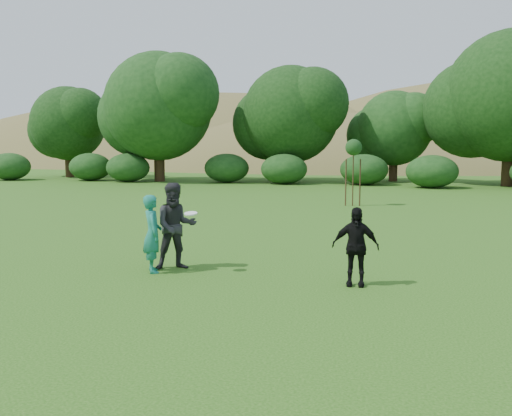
{
  "coord_description": "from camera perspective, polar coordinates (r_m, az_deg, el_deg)",
  "views": [
    {
      "loc": [
        3.33,
        -10.37,
        2.66
      ],
      "look_at": [
        0.0,
        3.0,
        1.1
      ],
      "focal_mm": 40.0,
      "sensor_mm": 36.0,
      "label": 1
    }
  ],
  "objects": [
    {
      "name": "player_grey",
      "position": [
        12.19,
        -8.04,
        -1.8
      ],
      "size": [
        1.13,
        1.05,
        1.84
      ],
      "primitive_type": "imported",
      "rotation": [
        0.0,
        0.0,
        0.53
      ],
      "color": "#28282A",
      "rests_on": "ground"
    },
    {
      "name": "ground",
      "position": [
        11.21,
        -3.74,
        -7.29
      ],
      "size": [
        120.0,
        120.0,
        0.0
      ],
      "primitive_type": "plane",
      "color": "#19470C",
      "rests_on": "ground"
    },
    {
      "name": "tree_row",
      "position": [
        39.11,
        14.02,
        9.53
      ],
      "size": [
        53.92,
        10.38,
        9.62
      ],
      "color": "#3A2616",
      "rests_on": "ground"
    },
    {
      "name": "player_black",
      "position": [
        10.84,
        9.9,
        -3.82
      ],
      "size": [
        0.88,
        0.38,
        1.49
      ],
      "primitive_type": "imported",
      "rotation": [
        0.0,
        0.0,
        0.02
      ],
      "color": "black",
      "rests_on": "ground"
    },
    {
      "name": "sapling",
      "position": [
        24.64,
        9.73,
        5.82
      ],
      "size": [
        0.7,
        0.7,
        2.85
      ],
      "color": "#3C2817",
      "rests_on": "ground"
    },
    {
      "name": "player_teal",
      "position": [
        11.98,
        -10.32,
        -2.54
      ],
      "size": [
        0.64,
        0.7,
        1.62
      ],
      "primitive_type": "imported",
      "rotation": [
        0.0,
        0.0,
        2.12
      ],
      "color": "#1A7562",
      "rests_on": "ground"
    },
    {
      "name": "hillside",
      "position": [
        80.26,
        11.01,
        -4.15
      ],
      "size": [
        150.0,
        72.0,
        52.0
      ],
      "color": "olive",
      "rests_on": "ground"
    },
    {
      "name": "frisbee",
      "position": [
        11.72,
        -6.54,
        -0.55
      ],
      "size": [
        0.27,
        0.27,
        0.07
      ],
      "color": "white",
      "rests_on": "ground"
    }
  ]
}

